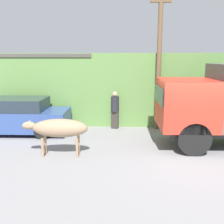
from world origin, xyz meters
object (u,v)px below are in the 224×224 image
at_px(brown_cow, 59,128).
at_px(utility_pole, 159,56).
at_px(pedestrian_on_hill, 115,109).
at_px(parked_suv, 14,116).

relative_size(brown_cow, utility_pole, 0.34).
distance_m(brown_cow, pedestrian_on_hill, 3.99).
xyz_separation_m(pedestrian_on_hill, utility_pole, (1.97, 0.05, 2.38)).
bearing_deg(utility_pole, brown_cow, -136.33).
relative_size(brown_cow, parked_suv, 0.47).
xyz_separation_m(brown_cow, pedestrian_on_hill, (1.81, 3.56, 0.00)).
bearing_deg(parked_suv, pedestrian_on_hill, 9.79).
bearing_deg(utility_pole, parked_suv, -171.34).
bearing_deg(brown_cow, parked_suv, 133.30).
bearing_deg(brown_cow, pedestrian_on_hill, 61.84).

